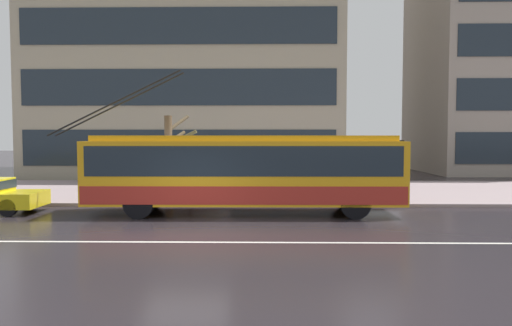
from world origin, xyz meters
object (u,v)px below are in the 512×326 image
(bus_shelter, at_px, (191,152))
(pedestrian_approaching_curb, at_px, (358,162))
(trolleybus, at_px, (245,171))
(pedestrian_at_shelter, at_px, (190,161))
(street_tree_bare, at_px, (170,152))

(bus_shelter, relative_size, pedestrian_approaching_curb, 1.78)
(bus_shelter, bearing_deg, trolleybus, -55.33)
(pedestrian_at_shelter, bearing_deg, trolleybus, -50.68)
(pedestrian_approaching_curb, bearing_deg, bus_shelter, 175.87)
(trolleybus, height_order, street_tree_bare, trolleybus)
(trolleybus, bearing_deg, bus_shelter, 124.67)
(trolleybus, xyz_separation_m, pedestrian_approaching_curb, (4.71, 3.11, 0.14))
(pedestrian_at_shelter, bearing_deg, pedestrian_approaching_curb, 0.67)
(trolleybus, height_order, pedestrian_at_shelter, trolleybus)
(trolleybus, distance_m, pedestrian_approaching_curb, 5.64)
(pedestrian_approaching_curb, bearing_deg, trolleybus, -146.54)
(bus_shelter, xyz_separation_m, pedestrian_at_shelter, (0.03, -0.60, -0.38))
(pedestrian_at_shelter, bearing_deg, bus_shelter, 93.08)
(pedestrian_at_shelter, distance_m, street_tree_bare, 1.22)
(pedestrian_approaching_curb, relative_size, street_tree_bare, 0.55)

